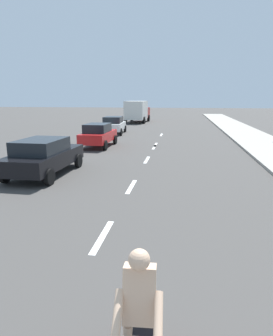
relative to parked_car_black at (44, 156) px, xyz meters
The scene contains 12 objects.
ground_plane 7.62m from the parked_car_black, 57.96° to the left, with size 160.00×160.00×0.00m, color #423F3D.
sidewalk_strip 14.32m from the parked_car_black, 36.08° to the left, with size 3.60×80.00×0.14m, color #9E998E.
lane_stripe_2 6.78m from the parked_car_black, 53.32° to the right, with size 0.16×1.80×0.01m, color white.
lane_stripe_3 4.28m from the parked_car_black, 16.78° to the right, with size 0.16×1.80×0.01m, color white.
lane_stripe_4 5.58m from the parked_car_black, 43.24° to the left, with size 0.16×1.80×0.01m, color white.
lane_stripe_5 9.05m from the parked_car_black, 63.50° to the left, with size 0.16×1.80×0.01m, color white.
lane_stripe_6 9.97m from the parked_car_black, 66.13° to the left, with size 0.16×1.80×0.01m, color white.
lane_stripe_7 15.49m from the parked_car_black, 74.93° to the left, with size 0.16×1.80×0.01m, color white.
parked_car_black is the anchor object (origin of this frame).
parked_car_red 7.65m from the parked_car_black, 88.06° to the left, with size 1.88×3.93×1.57m.
parked_car_white 15.13m from the parked_car_black, 91.52° to the left, with size 2.12×4.25×1.57m.
delivery_truck 28.04m from the parked_car_black, 90.25° to the left, with size 2.88×6.34×2.80m.
Camera 1 is at (1.81, 1.74, 3.28)m, focal length 31.95 mm.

